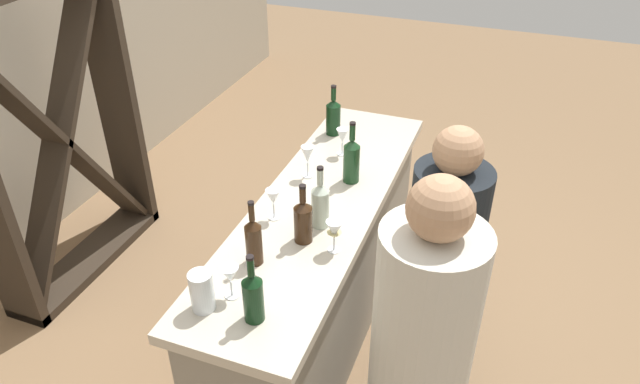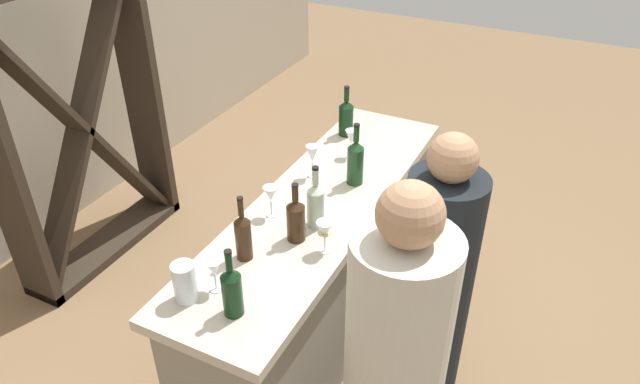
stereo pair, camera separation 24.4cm
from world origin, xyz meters
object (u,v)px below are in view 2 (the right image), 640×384
wine_bottle_center_amber_brown (296,219)px  wine_glass_near_right (214,269)px  wine_bottle_leftmost_dark_green (232,290)px  wine_bottle_far_right_dark_green (346,117)px  person_left_guest (434,288)px  wine_bottle_second_left_amber_brown (243,235)px  wine_bottle_rightmost_olive_green (355,161)px  wine_glass_near_left (325,232)px  wine_glass_far_left (312,155)px  wine_glass_near_center (351,138)px  wine_bottle_second_right_clear_pale (316,204)px  wine_rack (80,128)px  wine_glass_far_center (271,195)px  water_pitcher (185,282)px

wine_bottle_center_amber_brown → wine_glass_near_right: size_ratio=2.00×
wine_bottle_leftmost_dark_green → wine_bottle_far_right_dark_green: wine_bottle_far_right_dark_green is taller
wine_bottle_center_amber_brown → person_left_guest: bearing=-66.2°
wine_bottle_second_left_amber_brown → wine_bottle_rightmost_olive_green: size_ratio=0.92×
wine_glass_near_left → wine_glass_far_left: bearing=32.0°
wine_bottle_rightmost_olive_green → wine_glass_near_left: (-0.55, -0.11, -0.02)m
wine_bottle_second_left_amber_brown → wine_glass_near_center: wine_bottle_second_left_amber_brown is taller
wine_bottle_second_right_clear_pale → wine_glass_near_left: wine_bottle_second_right_clear_pale is taller
wine_rack → wine_bottle_second_left_amber_brown: 1.68m
person_left_guest → wine_bottle_second_right_clear_pale: bearing=-1.1°
wine_bottle_center_amber_brown → person_left_guest: 0.73m
wine_bottle_far_right_dark_green → wine_glass_far_left: (-0.48, -0.03, 0.01)m
wine_bottle_far_right_dark_green → wine_glass_near_left: wine_bottle_far_right_dark_green is taller
wine_bottle_leftmost_dark_green → wine_glass_far_left: size_ratio=1.72×
wine_rack → person_left_guest: (-0.15, -2.26, -0.23)m
wine_bottle_leftmost_dark_green → wine_rack: bearing=62.0°
wine_glass_near_center → wine_bottle_leftmost_dark_green: bearing=-175.9°
wine_bottle_second_left_amber_brown → person_left_guest: person_left_guest is taller
wine_rack → wine_bottle_second_left_amber_brown: size_ratio=6.03×
wine_bottle_leftmost_dark_green → wine_glass_near_center: wine_bottle_leftmost_dark_green is taller
wine_rack → wine_bottle_second_right_clear_pale: (-0.28, -1.72, 0.15)m
wine_bottle_far_right_dark_green → wine_glass_far_center: 0.88m
wine_bottle_far_right_dark_green → person_left_guest: (-0.73, -0.78, -0.37)m
wine_rack → person_left_guest: wine_rack is taller
wine_glass_far_center → wine_rack: bearing=78.8°
wine_bottle_second_left_amber_brown → wine_bottle_center_amber_brown: bearing=-32.8°
wine_bottle_second_right_clear_pale → wine_glass_near_left: 0.19m
wine_bottle_leftmost_dark_green → wine_bottle_second_right_clear_pale: bearing=-2.2°
wine_rack → wine_glass_near_right: bearing=-117.8°
wine_glass_near_right → water_pitcher: 0.12m
wine_glass_near_left → wine_glass_near_center: bearing=16.4°
wine_bottle_leftmost_dark_green → wine_bottle_second_left_amber_brown: bearing=25.5°
wine_bottle_leftmost_dark_green → person_left_guest: size_ratio=0.20×
wine_bottle_rightmost_olive_green → wine_glass_near_left: wine_bottle_rightmost_olive_green is taller
wine_glass_near_center → water_pitcher: size_ratio=0.92×
wine_bottle_leftmost_dark_green → wine_glass_far_left: wine_bottle_leftmost_dark_green is taller
wine_bottle_rightmost_olive_green → water_pitcher: 1.07m
wine_bottle_center_amber_brown → wine_glass_far_center: 0.22m
wine_rack → wine_glass_far_center: wine_rack is taller
wine_bottle_far_right_dark_green → wine_glass_far_left: 0.49m
wine_bottle_second_left_amber_brown → wine_bottle_center_amber_brown: 0.24m
wine_bottle_center_amber_brown → wine_glass_far_center: size_ratio=1.87×
wine_rack → wine_glass_near_right: wine_rack is taller
wine_bottle_second_right_clear_pale → wine_glass_far_left: size_ratio=1.78×
wine_rack → wine_bottle_center_amber_brown: size_ratio=6.41×
wine_bottle_far_right_dark_green → wine_glass_near_center: size_ratio=1.95×
wine_bottle_leftmost_dark_green → wine_bottle_second_right_clear_pale: 0.62m
wine_glass_near_center → wine_glass_near_right: 1.19m
wine_rack → wine_glass_far_center: bearing=-101.2°
wine_bottle_center_amber_brown → wine_bottle_second_right_clear_pale: wine_bottle_second_right_clear_pale is taller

